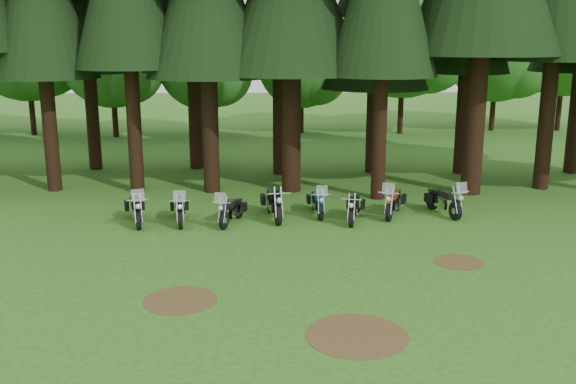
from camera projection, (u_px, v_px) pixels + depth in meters
name	position (u px, v px, depth m)	size (l,w,h in m)	color
ground	(301.00, 270.00, 17.47)	(120.00, 120.00, 0.00)	#296419
decid_1	(30.00, 44.00, 40.71)	(7.91, 7.69, 9.88)	black
decid_2	(115.00, 59.00, 40.11)	(6.72, 6.53, 8.40)	black
decid_3	(208.00, 66.00, 40.72)	(6.12, 5.95, 7.65)	black
decid_4	(305.00, 67.00, 42.10)	(5.93, 5.76, 7.41)	black
decid_5	(410.00, 38.00, 41.26)	(8.45, 8.21, 10.56)	black
decid_6	(502.00, 54.00, 42.95)	(7.06, 6.86, 8.82)	black
decid_7	(573.00, 38.00, 42.67)	(8.44, 8.20, 10.55)	black
dirt_patch_0	(180.00, 300.00, 15.44)	(1.80, 1.80, 0.01)	#4C3D1E
dirt_patch_1	(459.00, 262.00, 18.08)	(1.40, 1.40, 0.01)	#4C3D1E
dirt_patch_2	(357.00, 335.00, 13.61)	(2.20, 2.20, 0.01)	#4C3D1E
motorcycle_0	(136.00, 210.00, 21.80)	(0.91, 2.26, 1.43)	black
motorcycle_1	(180.00, 210.00, 21.89)	(0.59, 2.17, 1.36)	black
motorcycle_2	(231.00, 211.00, 21.80)	(0.87, 2.04, 1.30)	black
motorcycle_3	(274.00, 204.00, 22.42)	(0.52, 2.42, 0.99)	black
motorcycle_4	(317.00, 203.00, 22.87)	(0.45, 2.08, 1.31)	black
motorcycle_5	(354.00, 209.00, 22.10)	(0.62, 2.08, 0.86)	black
motorcycle_6	(393.00, 203.00, 22.77)	(1.08, 2.19, 1.42)	black
motorcycle_7	(444.00, 202.00, 22.90)	(0.91, 2.21, 1.40)	black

